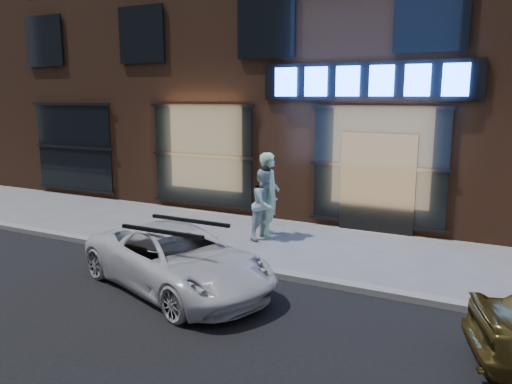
% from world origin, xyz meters
% --- Properties ---
extents(ground, '(90.00, 90.00, 0.00)m').
position_xyz_m(ground, '(0.00, 0.00, 0.00)').
color(ground, slate).
rests_on(ground, ground).
extents(curb, '(60.00, 0.25, 0.12)m').
position_xyz_m(curb, '(0.00, 0.00, 0.06)').
color(curb, gray).
rests_on(curb, ground).
extents(storefront_building, '(30.20, 8.28, 10.30)m').
position_xyz_m(storefront_building, '(-0.00, 7.99, 5.15)').
color(storefront_building, '#54301E').
rests_on(storefront_building, ground).
extents(man_bowtie, '(0.73, 0.85, 1.98)m').
position_xyz_m(man_bowtie, '(-2.16, 2.42, 0.99)').
color(man_bowtie, '#C2FFDF').
rests_on(man_bowtie, ground).
extents(man_cap, '(0.78, 0.91, 1.64)m').
position_xyz_m(man_cap, '(-2.12, 2.14, 0.82)').
color(man_cap, silver).
rests_on(man_cap, ground).
extents(white_suv, '(4.19, 2.95, 1.06)m').
position_xyz_m(white_suv, '(-2.12, -1.28, 0.53)').
color(white_suv, silver).
rests_on(white_suv, ground).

